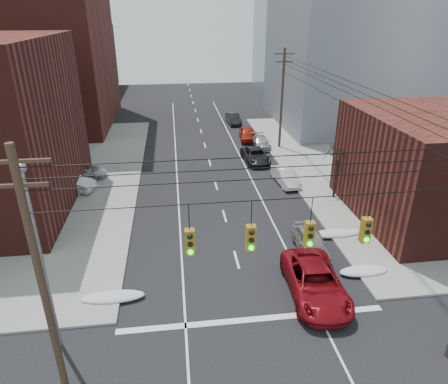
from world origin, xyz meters
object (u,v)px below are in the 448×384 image
object	(u,v)px
parked_car_a	(311,241)
parked_car_f	(233,119)
red_pickup	(315,282)
lot_car_b	(82,172)
parked_car_d	(261,142)
parked_car_c	(255,156)
lot_car_a	(69,182)
lot_car_d	(13,159)
parked_car_e	(248,134)
parked_car_b	(286,176)

from	to	relation	value
parked_car_a	parked_car_f	world-z (taller)	parked_car_a
red_pickup	lot_car_b	distance (m)	24.80
parked_car_f	lot_car_b	size ratio (longest dim) A/B	0.98
parked_car_a	parked_car_d	world-z (taller)	parked_car_a
red_pickup	parked_car_c	world-z (taller)	red_pickup
red_pickup	parked_car_c	size ratio (longest dim) A/B	1.22
lot_car_a	lot_car_d	world-z (taller)	lot_car_d
lot_car_d	parked_car_f	bearing A→B (deg)	-48.58
parked_car_e	lot_car_b	xyz separation A→B (m)	(-17.69, -10.48, -0.00)
parked_car_a	parked_car_c	distance (m)	17.33
lot_car_a	parked_car_e	bearing A→B (deg)	-33.30
parked_car_c	lot_car_b	bearing A→B (deg)	-174.05
parked_car_b	parked_car_f	bearing A→B (deg)	89.24
red_pickup	parked_car_a	world-z (taller)	red_pickup
lot_car_b	lot_car_d	world-z (taller)	lot_car_d
red_pickup	parked_car_d	bearing A→B (deg)	87.26
parked_car_d	parked_car_e	bearing A→B (deg)	109.43
parked_car_e	parked_car_f	xyz separation A→B (m)	(-0.58, 7.97, -0.05)
red_pickup	parked_car_e	world-z (taller)	red_pickup
parked_car_b	parked_car_e	size ratio (longest dim) A/B	0.94
parked_car_b	parked_car_d	xyz separation A→B (m)	(0.00, 10.76, -0.08)
parked_car_a	lot_car_d	bearing A→B (deg)	146.31
parked_car_e	parked_car_b	bearing A→B (deg)	-79.85
parked_car_a	parked_car_e	size ratio (longest dim) A/B	0.98
parked_car_e	parked_car_f	bearing A→B (deg)	100.03
parked_car_e	red_pickup	bearing A→B (deg)	-87.22
parked_car_c	parked_car_f	bearing A→B (deg)	86.74
parked_car_f	lot_car_b	bearing A→B (deg)	-136.43
parked_car_a	lot_car_d	size ratio (longest dim) A/B	0.98
parked_car_a	lot_car_b	size ratio (longest dim) A/B	0.99
parked_car_a	parked_car_b	distance (m)	11.39
parked_car_b	parked_car_f	distance (m)	21.76
parked_car_e	parked_car_f	world-z (taller)	parked_car_e
parked_car_e	lot_car_b	bearing A→B (deg)	-143.46
red_pickup	parked_car_e	bearing A→B (deg)	89.82
red_pickup	parked_car_b	size ratio (longest dim) A/B	1.43
lot_car_b	parked_car_d	bearing A→B (deg)	-75.23
parked_car_e	lot_car_d	xyz separation A→B (m)	(-25.12, -6.38, 0.15)
red_pickup	parked_car_e	size ratio (longest dim) A/B	1.35
parked_car_a	parked_car_f	distance (m)	33.00
parked_car_d	lot_car_a	xyz separation A→B (m)	(-19.34, -10.12, 0.28)
parked_car_b	red_pickup	bearing A→B (deg)	-104.50
parked_car_b	parked_car_c	distance (m)	6.24
lot_car_a	parked_car_f	bearing A→B (deg)	-18.97
parked_car_c	lot_car_d	world-z (taller)	lot_car_d
red_pickup	parked_car_a	bearing A→B (deg)	77.46
parked_car_f	lot_car_d	size ratio (longest dim) A/B	0.97
parked_car_c	parked_car_a	bearing A→B (deg)	-92.67
parked_car_b	lot_car_d	distance (m)	27.16
red_pickup	lot_car_a	size ratio (longest dim) A/B	1.33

